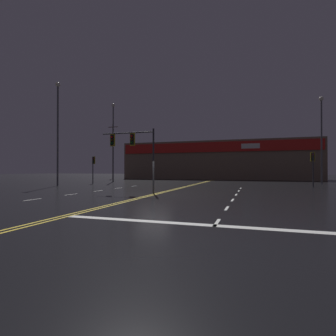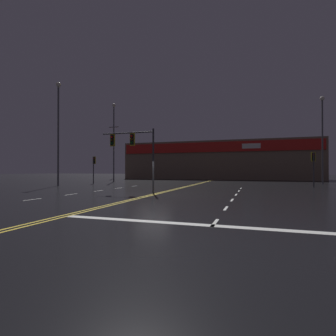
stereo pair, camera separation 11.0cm
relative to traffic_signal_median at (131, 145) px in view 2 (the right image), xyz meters
name	(u,v)px [view 2 (the right image)]	position (x,y,z in m)	size (l,w,h in m)	color
ground_plane	(153,195)	(2.19, -0.79, -3.84)	(200.00, 200.00, 0.00)	black
road_markings	(160,198)	(3.45, -2.84, -3.84)	(17.37, 60.00, 0.01)	gold
traffic_signal_median	(131,145)	(0.00, 0.00, 0.00)	(4.54, 0.36, 5.05)	#38383D
traffic_signal_corner_northeast	(313,161)	(15.27, 12.29, -1.10)	(0.42, 0.36, 3.73)	#38383D
traffic_signal_corner_northwest	(94,164)	(-11.04, 11.15, -1.17)	(0.42, 0.36, 3.64)	#38383D
streetlight_near_left	(322,129)	(17.81, 20.05, 3.31)	(0.56, 0.56, 11.52)	#59595E
streetlight_near_right	(58,122)	(-12.28, 5.89, 3.59)	(0.56, 0.56, 12.04)	#59595E
streetlight_median_approach	(114,133)	(-11.68, 17.46, 3.75)	(0.56, 0.56, 12.33)	#59595E
building_backdrop	(218,161)	(2.19, 35.71, -0.08)	(37.69, 10.23, 7.50)	#7A6651
utility_pole_row	(222,147)	(3.69, 30.12, 2.27)	(46.65, 0.26, 12.08)	#4C3828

